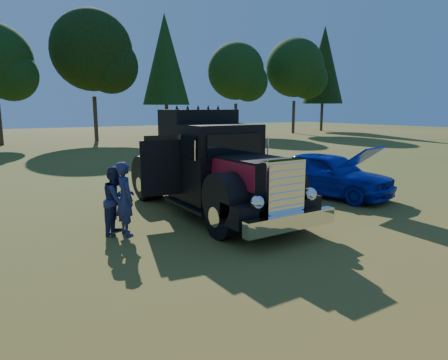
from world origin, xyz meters
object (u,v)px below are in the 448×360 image
diamond_t_truck (213,170)px  spectator_near (125,199)px  spectator_far (116,200)px  hotrod_coupe (328,174)px

diamond_t_truck → spectator_near: size_ratio=3.99×
spectator_near → spectator_far: (-0.14, 0.26, -0.06)m
hotrod_coupe → spectator_far: (-7.62, -0.26, 0.06)m
diamond_t_truck → spectator_far: size_ratio=4.29×
hotrod_coupe → spectator_far: bearing=-178.0°
diamond_t_truck → hotrod_coupe: size_ratio=1.49×
diamond_t_truck → spectator_far: (-2.95, -0.31, -0.44)m
diamond_t_truck → spectator_near: (-2.81, -0.58, -0.38)m
spectator_far → spectator_near: bearing=-114.8°
spectator_far → diamond_t_truck: bearing=-46.5°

